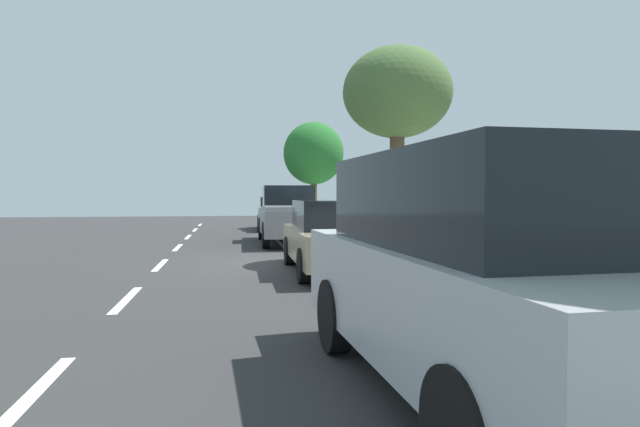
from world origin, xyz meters
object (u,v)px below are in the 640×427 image
at_px(parked_suv_silver_nearest, 482,271).
at_px(street_tree_mid_block, 397,95).
at_px(bicycle_at_curb, 340,247).
at_px(parked_sedan_white_far, 277,213).
at_px(pedestrian_on_phone, 366,208).
at_px(street_tree_far_end, 314,154).
at_px(parked_sedan_tan_second, 334,237).
at_px(parked_pickup_grey_mid, 290,216).
at_px(cyclist_with_backpack, 353,217).

bearing_deg(parked_suv_silver_nearest, street_tree_mid_block, 77.01).
xyz_separation_m(parked_suv_silver_nearest, bicycle_at_curb, (0.63, 8.95, -0.67)).
height_order(parked_sedan_white_far, pedestrian_on_phone, pedestrian_on_phone).
height_order(parked_suv_silver_nearest, pedestrian_on_phone, parked_suv_silver_nearest).
height_order(street_tree_far_end, pedestrian_on_phone, street_tree_far_end).
distance_m(parked_sedan_white_far, street_tree_far_end, 3.61).
bearing_deg(parked_suv_silver_nearest, parked_sedan_tan_second, 88.84).
height_order(parked_suv_silver_nearest, street_tree_far_end, street_tree_far_end).
bearing_deg(bicycle_at_curb, parked_pickup_grey_mid, 97.18).
distance_m(parked_sedan_tan_second, street_tree_mid_block, 4.13).
xyz_separation_m(parked_sedan_tan_second, parked_sedan_white_far, (-0.01, 14.05, 0.00)).
relative_size(street_tree_mid_block, street_tree_far_end, 1.01).
xyz_separation_m(parked_suv_silver_nearest, pedestrian_on_phone, (3.19, 16.50, 0.08)).
height_order(parked_suv_silver_nearest, street_tree_mid_block, street_tree_mid_block).
distance_m(cyclist_with_backpack, street_tree_mid_block, 3.19).
height_order(parked_suv_silver_nearest, cyclist_with_backpack, parked_suv_silver_nearest).
bearing_deg(parked_sedan_white_far, parked_suv_silver_nearest, -90.37).
bearing_deg(parked_suv_silver_nearest, street_tree_far_end, 84.83).
relative_size(parked_pickup_grey_mid, street_tree_far_end, 1.06).
xyz_separation_m(parked_sedan_white_far, cyclist_with_backpack, (0.72, -12.70, 0.36)).
relative_size(parked_suv_silver_nearest, bicycle_at_curb, 2.87).
distance_m(bicycle_at_curb, street_tree_mid_block, 3.97).
relative_size(parked_sedan_tan_second, cyclist_with_backpack, 2.45).
relative_size(parked_suv_silver_nearest, cyclist_with_backpack, 2.66).
bearing_deg(pedestrian_on_phone, parked_pickup_grey_mid, -144.14).
relative_size(parked_sedan_tan_second, bicycle_at_curb, 2.65).
relative_size(cyclist_with_backpack, pedestrian_on_phone, 1.04).
distance_m(street_tree_mid_block, street_tree_far_end, 13.56).
bearing_deg(pedestrian_on_phone, parked_sedan_white_far, 123.02).
bearing_deg(parked_sedan_tan_second, parked_pickup_grey_mid, 91.39).
height_order(cyclist_with_backpack, street_tree_mid_block, street_tree_mid_block).
relative_size(parked_sedan_tan_second, street_tree_far_end, 0.87).
height_order(parked_sedan_white_far, cyclist_with_backpack, cyclist_with_backpack).
distance_m(parked_suv_silver_nearest, bicycle_at_curb, 9.00).
relative_size(parked_suv_silver_nearest, parked_pickup_grey_mid, 0.90).
bearing_deg(cyclist_with_backpack, bicycle_at_curb, 116.34).
relative_size(parked_sedan_tan_second, pedestrian_on_phone, 2.54).
bearing_deg(parked_sedan_white_far, parked_sedan_tan_second, -89.97).
distance_m(parked_sedan_tan_second, cyclist_with_backpack, 1.57).
bearing_deg(parked_suv_silver_nearest, cyclist_with_backpack, 84.26).
bearing_deg(bicycle_at_curb, street_tree_far_end, 84.08).
relative_size(cyclist_with_backpack, street_tree_far_end, 0.36).
relative_size(parked_pickup_grey_mid, bicycle_at_curb, 3.20).
bearing_deg(cyclist_with_backpack, street_tree_far_end, 85.19).
xyz_separation_m(parked_sedan_tan_second, street_tree_far_end, (1.87, 15.15, 2.88)).
bearing_deg(street_tree_mid_block, parked_pickup_grey_mid, 110.62).
bearing_deg(parked_sedan_white_far, street_tree_far_end, 30.25).
height_order(parked_sedan_white_far, bicycle_at_curb, parked_sedan_white_far).
bearing_deg(bicycle_at_curb, parked_sedan_tan_second, -105.14).
distance_m(parked_suv_silver_nearest, parked_sedan_white_far, 21.20).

